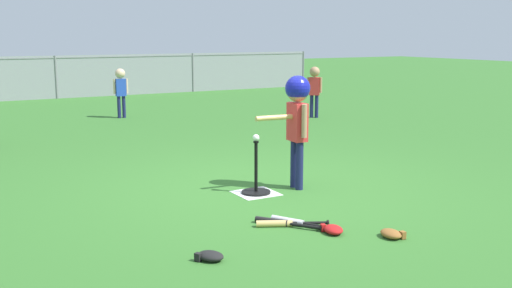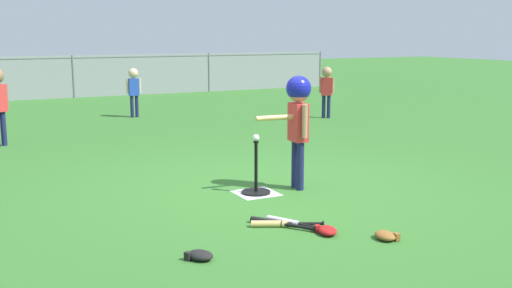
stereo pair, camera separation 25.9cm
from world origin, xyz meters
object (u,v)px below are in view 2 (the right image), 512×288
at_px(glove_by_plate, 200,255).
at_px(batter_child, 298,109).
at_px(glove_near_bats, 327,230).
at_px(spare_bat_black, 274,223).
at_px(batting_tee, 256,186).
at_px(spare_bat_wood, 277,224).
at_px(baseball_on_tee, 256,138).
at_px(spare_bat_silver, 289,222).
at_px(fielder_deep_left, 134,86).
at_px(glove_tossed_aside, 386,236).
at_px(fielder_near_left, 327,85).

bearing_deg(glove_by_plate, batter_child, 40.20).
relative_size(batter_child, glove_near_bats, 4.94).
bearing_deg(glove_near_bats, spare_bat_black, 125.43).
relative_size(batting_tee, spare_bat_wood, 0.95).
relative_size(baseball_on_tee, spare_bat_black, 0.13).
relative_size(batting_tee, batter_child, 0.46).
xyz_separation_m(batter_child, spare_bat_black, (-0.88, -1.05, -0.88)).
xyz_separation_m(batting_tee, spare_bat_silver, (-0.25, -1.14, -0.06)).
xyz_separation_m(baseball_on_tee, fielder_deep_left, (0.55, 6.61, 0.04)).
bearing_deg(glove_tossed_aside, spare_bat_black, 131.09).
relative_size(baseball_on_tee, fielder_near_left, 0.07).
height_order(fielder_deep_left, spare_bat_black, fielder_deep_left).
bearing_deg(spare_bat_silver, fielder_near_left, 53.52).
distance_m(batting_tee, spare_bat_wood, 1.18).
height_order(batter_child, fielder_near_left, batter_child).
height_order(baseball_on_tee, fielder_near_left, fielder_near_left).
bearing_deg(fielder_near_left, baseball_on_tee, -130.93).
bearing_deg(batter_child, fielder_deep_left, 89.59).
bearing_deg(glove_tossed_aside, fielder_deep_left, 88.23).
distance_m(spare_bat_black, glove_by_plate, 1.02).
bearing_deg(fielder_deep_left, glove_tossed_aside, -91.77).
relative_size(baseball_on_tee, batter_child, 0.06).
xyz_separation_m(fielder_near_left, spare_bat_silver, (-4.30, -5.81, -0.65)).
bearing_deg(glove_by_plate, baseball_on_tee, 50.21).
bearing_deg(spare_bat_silver, glove_near_bats, -64.88).
bearing_deg(fielder_deep_left, spare_bat_wood, -96.77).
relative_size(batting_tee, glove_tossed_aside, 2.44).
distance_m(batter_child, glove_by_plate, 2.50).
distance_m(baseball_on_tee, fielder_deep_left, 6.64).
height_order(fielder_near_left, glove_near_bats, fielder_near_left).
relative_size(spare_bat_silver, glove_near_bats, 2.32).
bearing_deg(baseball_on_tee, fielder_near_left, 49.07).
relative_size(spare_bat_wood, glove_by_plate, 2.29).
relative_size(baseball_on_tee, glove_near_bats, 0.29).
bearing_deg(baseball_on_tee, spare_bat_silver, -102.22).
bearing_deg(spare_bat_wood, glove_tossed_aside, -47.62).
distance_m(batter_child, fielder_near_left, 5.90).
bearing_deg(spare_bat_silver, spare_bat_black, 155.04).
height_order(glove_near_bats, glove_tossed_aside, same).
relative_size(batting_tee, spare_bat_black, 1.05).
xyz_separation_m(baseball_on_tee, spare_bat_silver, (-0.25, -1.14, -0.59)).
distance_m(glove_by_plate, glove_tossed_aside, 1.60).
height_order(fielder_near_left, glove_by_plate, fielder_near_left).
distance_m(batting_tee, spare_bat_silver, 1.17).
distance_m(spare_bat_silver, glove_by_plate, 1.12).
bearing_deg(glove_tossed_aside, batter_child, 83.27).
bearing_deg(glove_by_plate, batting_tee, 50.21).
bearing_deg(fielder_deep_left, glove_by_plate, -102.70).
relative_size(baseball_on_tee, fielder_deep_left, 0.07).
relative_size(fielder_near_left, glove_near_bats, 4.11).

